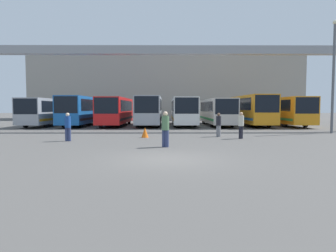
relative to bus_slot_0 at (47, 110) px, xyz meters
The scene contains 17 objects.
ground_plane 25.29m from the bus_slot_0, 58.34° to the right, with size 200.00×200.00×0.00m, color #514F4C.
building_backdrop 25.57m from the bus_slot_0, 58.31° to the left, with size 45.34×12.00×12.01m.
overhead_gantry 15.79m from the bus_slot_0, 29.01° to the right, with size 34.06×0.80×7.27m.
bus_slot_0 is the anchor object (origin of this frame).
bus_slot_1 3.84m from the bus_slot_0, ahead, with size 2.43×11.56×3.20m.
bus_slot_2 7.58m from the bus_slot_0, ahead, with size 2.49×11.12×3.08m.
bus_slot_3 11.35m from the bus_slot_0, ahead, with size 2.53×10.42×3.21m.
bus_slot_4 15.17m from the bus_slot_0, ahead, with size 2.45×12.40×3.08m.
bus_slot_5 18.94m from the bus_slot_0, ahead, with size 2.44×11.93×2.96m.
bus_slot_6 22.72m from the bus_slot_0, ahead, with size 2.55×12.01×3.33m.
bus_slot_7 26.50m from the bus_slot_0, ahead, with size 2.47×11.85×3.11m.
pedestrian_near_left 20.94m from the bus_slot_0, 36.27° to the right, with size 0.34×0.34×1.66m.
pedestrian_far_center 22.74m from the bus_slot_0, 37.19° to the right, with size 0.36×0.36×1.75m.
pedestrian_mid_left 16.75m from the bus_slot_0, 64.36° to the right, with size 0.36×0.36×1.72m.
pedestrian_near_right 22.18m from the bus_slot_0, 53.56° to the right, with size 0.38×0.38×1.84m.
traffic_cone 17.52m from the bus_slot_0, 47.66° to the right, with size 0.49×0.49×0.69m.
lamp_post 28.23m from the bus_slot_0, 19.88° to the right, with size 0.36×0.36×8.86m.
Camera 1 is at (-0.02, -11.73, 2.04)m, focal length 32.00 mm.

